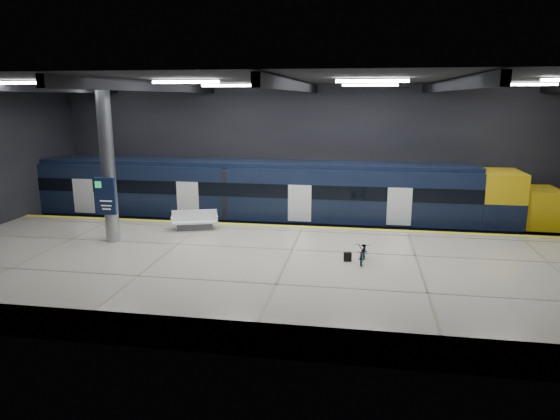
# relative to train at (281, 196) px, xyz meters

# --- Properties ---
(ground) EXTENTS (30.00, 30.00, 0.00)m
(ground) POSITION_rel_train_xyz_m (1.54, -5.50, -2.06)
(ground) COLOR black
(ground) RESTS_ON ground
(room_shell) EXTENTS (30.10, 16.10, 8.05)m
(room_shell) POSITION_rel_train_xyz_m (1.53, -5.49, 3.66)
(room_shell) COLOR black
(room_shell) RESTS_ON ground
(platform) EXTENTS (30.00, 11.00, 1.10)m
(platform) POSITION_rel_train_xyz_m (1.54, -8.00, -1.51)
(platform) COLOR beige
(platform) RESTS_ON ground
(safety_strip) EXTENTS (30.00, 0.40, 0.01)m
(safety_strip) POSITION_rel_train_xyz_m (1.54, -2.75, -0.95)
(safety_strip) COLOR yellow
(safety_strip) RESTS_ON platform
(rails) EXTENTS (30.00, 1.52, 0.16)m
(rails) POSITION_rel_train_xyz_m (1.54, 0.00, -1.98)
(rails) COLOR gray
(rails) RESTS_ON ground
(train) EXTENTS (29.40, 2.84, 3.79)m
(train) POSITION_rel_train_xyz_m (0.00, 0.00, 0.00)
(train) COLOR black
(train) RESTS_ON ground
(bench) EXTENTS (2.36, 1.53, 0.97)m
(bench) POSITION_rel_train_xyz_m (-3.54, -4.05, -0.62)
(bench) COLOR #595B60
(bench) RESTS_ON platform
(bicycle) EXTENTS (0.71, 1.64, 0.84)m
(bicycle) POSITION_rel_train_xyz_m (4.46, -7.65, -0.54)
(bicycle) COLOR #99999E
(bicycle) RESTS_ON platform
(pannier_bag) EXTENTS (0.32, 0.22, 0.35)m
(pannier_bag) POSITION_rel_train_xyz_m (3.86, -7.65, -0.78)
(pannier_bag) COLOR black
(pannier_bag) RESTS_ON platform
(info_column) EXTENTS (0.90, 0.78, 6.90)m
(info_column) POSITION_rel_train_xyz_m (-6.46, -6.52, 2.40)
(info_column) COLOR #9EA0A5
(info_column) RESTS_ON platform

